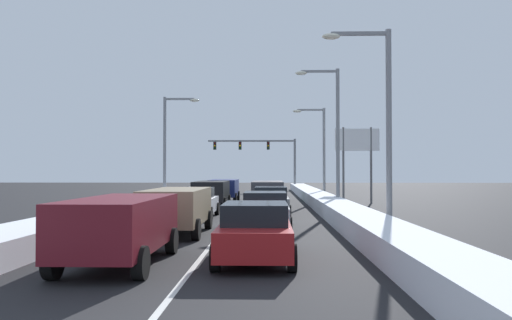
% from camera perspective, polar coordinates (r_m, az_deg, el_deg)
% --- Properties ---
extents(ground_plane, '(141.51, 141.51, 0.00)m').
position_cam_1_polar(ground_plane, '(27.47, -2.32, -6.14)').
color(ground_plane, black).
extents(lane_stripe_between_right_lane_and_center_lane, '(0.14, 59.87, 0.01)m').
position_cam_1_polar(lane_stripe_between_right_lane_and_center_lane, '(32.88, -1.68, -5.33)').
color(lane_stripe_between_right_lane_and_center_lane, silver).
rests_on(lane_stripe_between_right_lane_and_center_lane, ground).
extents(snow_bank_right_shoulder, '(1.67, 59.87, 0.76)m').
position_cam_1_polar(snow_bank_right_shoulder, '(32.99, 7.58, -4.65)').
color(snow_bank_right_shoulder, white).
rests_on(snow_bank_right_shoulder, ground).
extents(snow_bank_left_shoulder, '(2.17, 59.87, 0.72)m').
position_cam_1_polar(snow_bank_left_shoulder, '(33.58, -10.77, -4.61)').
color(snow_bank_left_shoulder, white).
rests_on(snow_bank_left_shoulder, ground).
extents(sedan_red_right_lane_nearest, '(2.00, 4.50, 1.51)m').
position_cam_1_polar(sedan_red_right_lane_nearest, '(13.18, -0.07, -8.14)').
color(sedan_red_right_lane_nearest, maroon).
rests_on(sedan_red_right_lane_nearest, ground).
extents(sedan_silver_right_lane_second, '(2.00, 4.50, 1.51)m').
position_cam_1_polar(sedan_silver_right_lane_second, '(19.94, 1.06, -5.80)').
color(sedan_silver_right_lane_second, '#B7BABF').
rests_on(sedan_silver_right_lane_second, ground).
extents(sedan_gray_right_lane_third, '(2.00, 4.50, 1.51)m').
position_cam_1_polar(sedan_gray_right_lane_third, '(26.23, 1.70, -4.70)').
color(sedan_gray_right_lane_third, slate).
rests_on(sedan_gray_right_lane_third, ground).
extents(suv_charcoal_right_lane_fourth, '(2.16, 4.90, 1.67)m').
position_cam_1_polar(suv_charcoal_right_lane_fourth, '(31.96, 1.33, -3.63)').
color(suv_charcoal_right_lane_fourth, '#38383D').
rests_on(suv_charcoal_right_lane_fourth, ground).
extents(sedan_green_right_lane_fifth, '(2.00, 4.50, 1.51)m').
position_cam_1_polar(sedan_green_right_lane_fifth, '(38.41, 1.68, -3.60)').
color(sedan_green_right_lane_fifth, '#1E5633').
rests_on(sedan_green_right_lane_fifth, ground).
extents(suv_maroon_center_lane_nearest, '(2.16, 4.90, 1.67)m').
position_cam_1_polar(suv_maroon_center_lane_nearest, '(12.94, -15.27, -7.10)').
color(suv_maroon_center_lane_nearest, maroon).
rests_on(suv_maroon_center_lane_nearest, ground).
extents(suv_tan_center_lane_second, '(2.16, 4.90, 1.67)m').
position_cam_1_polar(suv_tan_center_lane_second, '(18.79, -9.01, -5.29)').
color(suv_tan_center_lane_second, '#937F60').
rests_on(suv_tan_center_lane_second, ground).
extents(sedan_white_center_lane_third, '(2.00, 4.50, 1.51)m').
position_cam_1_polar(sedan_white_center_lane_third, '(25.15, -6.89, -4.84)').
color(sedan_white_center_lane_third, silver).
rests_on(sedan_white_center_lane_third, ground).
extents(suv_black_center_lane_fourth, '(2.16, 4.90, 1.67)m').
position_cam_1_polar(suv_black_center_lane_fourth, '(32.20, -5.12, -3.61)').
color(suv_black_center_lane_fourth, black).
rests_on(suv_black_center_lane_fourth, ground).
extents(suv_navy_center_lane_fifth, '(2.16, 4.90, 1.67)m').
position_cam_1_polar(suv_navy_center_lane_fifth, '(38.13, -3.67, -3.24)').
color(suv_navy_center_lane_fifth, navy).
rests_on(suv_navy_center_lane_fifth, ground).
extents(traffic_light_gantry, '(10.60, 0.47, 6.20)m').
position_cam_1_polar(traffic_light_gantry, '(60.00, 0.91, 1.03)').
color(traffic_light_gantry, slate).
rests_on(traffic_light_gantry, ground).
extents(street_lamp_right_near, '(2.66, 0.36, 7.78)m').
position_cam_1_polar(street_lamp_right_near, '(19.74, 13.89, 5.60)').
color(street_lamp_right_near, gray).
rests_on(street_lamp_right_near, ground).
extents(street_lamp_right_mid, '(2.66, 0.36, 8.51)m').
position_cam_1_polar(street_lamp_right_mid, '(30.39, 8.69, 3.91)').
color(street_lamp_right_mid, gray).
rests_on(street_lamp_right_mid, ground).
extents(street_lamp_right_far, '(2.66, 0.36, 7.51)m').
position_cam_1_polar(street_lamp_right_far, '(41.18, 7.26, 1.82)').
color(street_lamp_right_far, gray).
rests_on(street_lamp_right_far, ground).
extents(street_lamp_left_mid, '(2.66, 0.36, 7.77)m').
position_cam_1_polar(street_lamp_left_mid, '(37.09, -9.84, 2.38)').
color(street_lamp_left_mid, gray).
rests_on(street_lamp_left_mid, ground).
extents(roadside_sign_right, '(3.20, 0.16, 5.50)m').
position_cam_1_polar(roadside_sign_right, '(36.78, 11.50, 1.39)').
color(roadside_sign_right, '#59595B').
rests_on(roadside_sign_right, ground).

